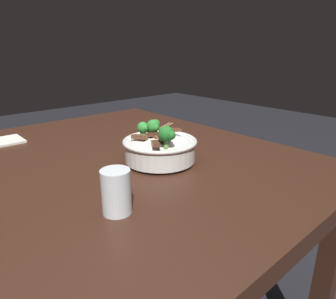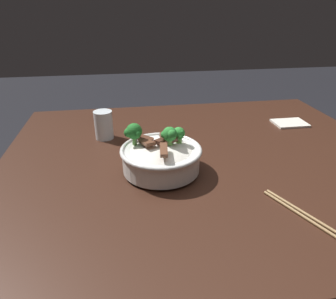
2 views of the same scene
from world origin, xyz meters
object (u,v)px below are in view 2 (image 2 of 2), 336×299
at_px(drinking_glass, 104,127).
at_px(chopsticks_pair, 305,216).
at_px(folded_napkin, 290,123).
at_px(rice_bowl, 161,155).

xyz_separation_m(drinking_glass, chopsticks_pair, (-0.47, 0.52, -0.04)).
bearing_deg(chopsticks_pair, folded_napkin, -115.43).
height_order(chopsticks_pair, folded_napkin, folded_napkin).
xyz_separation_m(rice_bowl, chopsticks_pair, (-0.30, 0.26, -0.05)).
xyz_separation_m(drinking_glass, folded_napkin, (-0.73, -0.02, -0.04)).
relative_size(rice_bowl, chopsticks_pair, 1.04).
bearing_deg(drinking_glass, chopsticks_pair, 131.79).
height_order(drinking_glass, folded_napkin, drinking_glass).
bearing_deg(chopsticks_pair, rice_bowl, -40.62).
bearing_deg(chopsticks_pair, drinking_glass, -48.21).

